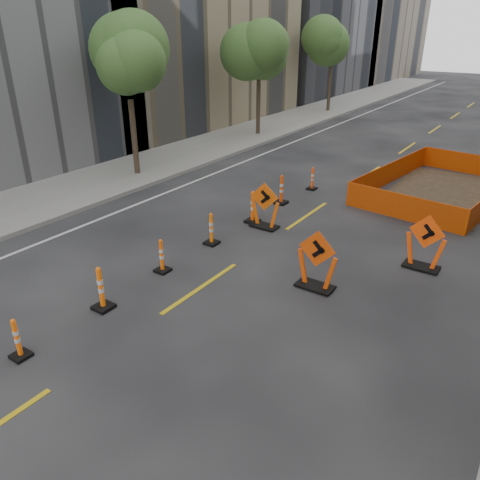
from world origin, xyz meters
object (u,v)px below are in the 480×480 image
Objects in this scene: channelizer_8 at (312,178)px; chevron_sign_left at (265,205)px; channelizer_5 at (211,229)px; channelizer_4 at (162,256)px; chevron_sign_right at (425,242)px; channelizer_3 at (101,288)px; channelizer_7 at (281,189)px; channelizer_6 at (253,207)px; channelizer_2 at (17,338)px; chevron_sign_center at (317,260)px.

chevron_sign_left reaches higher than channelizer_8.
channelizer_5 is 1.10× the size of channelizer_8.
channelizer_4 is at bearing -90.93° from channelizer_5.
chevron_sign_right is at bearing 35.89° from channelizer_4.
channelizer_3 is 2.16m from channelizer_4.
chevron_sign_left is at bearing 84.66° from channelizer_3.
channelizer_7 is 6.20m from chevron_sign_right.
channelizer_5 is 2.16m from channelizer_6.
chevron_sign_left is at bearing -73.67° from channelizer_7.
channelizer_2 is 6.46m from channelizer_5.
chevron_sign_left is at bearing -174.90° from chevron_sign_right.
channelizer_7 reaches higher than channelizer_8.
channelizer_3 reaches higher than channelizer_8.
channelizer_4 is at bearing -113.24° from chevron_sign_left.
channelizer_3 is 1.16× the size of channelizer_4.
chevron_sign_center is (3.73, 3.71, 0.25)m from channelizer_3.
channelizer_7 is 1.20× the size of channelizer_8.
channelizer_3 is 5.27m from chevron_sign_center.
chevron_sign_center reaches higher than channelizer_7.
channelizer_8 is 0.60× the size of chevron_sign_left.
channelizer_6 is 1.21× the size of channelizer_8.
chevron_sign_left is 0.98× the size of chevron_sign_right.
channelizer_3 reaches higher than channelizer_2.
chevron_sign_center is (3.83, 1.56, 0.32)m from channelizer_4.
chevron_sign_center is at bearing -8.93° from channelizer_5.
channelizer_4 is 0.61× the size of chevron_sign_right.
channelizer_5 is (-0.06, 4.31, -0.05)m from channelizer_3.
channelizer_2 is at bearing -124.92° from chevron_sign_center.
channelizer_6 reaches higher than channelizer_7.
chevron_sign_right reaches higher than channelizer_8.
channelizer_7 reaches higher than channelizer_2.
chevron_sign_center is at bearing 44.89° from channelizer_3.
chevron_sign_right is at bearing -13.81° from chevron_sign_left.
channelizer_8 is at bearing 146.43° from chevron_sign_right.
channelizer_6 is 5.66m from chevron_sign_right.
chevron_sign_left is at bearing 86.09° from channelizer_2.
channelizer_4 is at bearing 91.48° from channelizer_2.
channelizer_7 is 2.39m from chevron_sign_left.
channelizer_2 is 12.93m from channelizer_8.
channelizer_3 is 0.70× the size of chevron_sign_right.
channelizer_7 is 6.21m from chevron_sign_center.
channelizer_6 is at bearing 140.74° from chevron_sign_center.
channelizer_4 is 4.25m from chevron_sign_left.
channelizer_2 is 0.57× the size of chevron_sign_center.
channelizer_4 is 1.04× the size of channelizer_8.
chevron_sign_right is (5.67, 8.49, 0.34)m from channelizer_2.
channelizer_4 is 6.46m from channelizer_7.
channelizer_3 is 10.77m from channelizer_8.
chevron_sign_center reaches higher than channelizer_8.
channelizer_5 reaches higher than channelizer_8.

